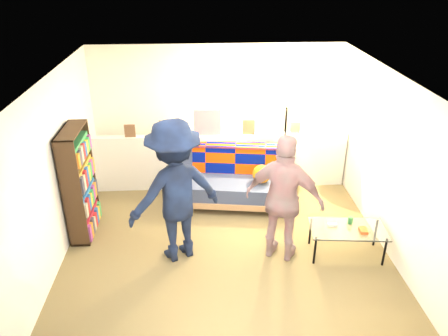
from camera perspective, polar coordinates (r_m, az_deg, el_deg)
The scene contains 10 objects.
ground at distance 6.38m, azimuth 0.21°, elevation -10.10°, with size 5.00×5.00×0.00m, color brown.
room_shell at distance 5.99m, azimuth -0.04°, elevation 5.64°, with size 4.60×5.05×2.45m.
half_wall_ledge at distance 7.67m, azimuth -0.62°, elevation 0.92°, with size 4.45×0.15×1.00m, color silver.
ledge_decor at distance 7.38m, azimuth -2.39°, elevation 5.56°, with size 2.97×0.02×0.45m.
futon_sofa at distance 7.26m, azimuth 1.49°, elevation -1.72°, with size 1.99×1.15×0.81m.
bookshelf at distance 6.63m, azimuth -18.33°, elevation -2.28°, with size 0.27×0.82×1.64m.
coffee_table at distance 6.23m, azimuth 15.92°, elevation -7.77°, with size 1.07×0.66×0.53m.
floor_lamp at distance 7.43m, azimuth 8.04°, elevation 5.14°, with size 0.37×0.29×1.60m.
person_left at distance 5.73m, azimuth -6.41°, elevation -3.10°, with size 1.28×0.73×1.98m, color black.
person_right at distance 5.76m, azimuth 7.87°, elevation -4.11°, with size 1.05×0.44×1.79m, color #CF858F.
Camera 1 is at (-0.33, -5.13, 3.77)m, focal length 35.00 mm.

